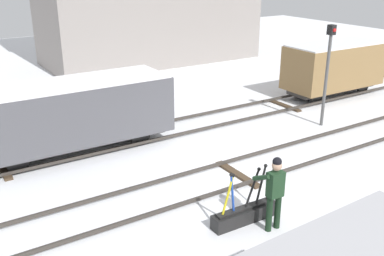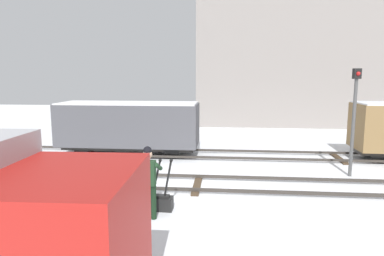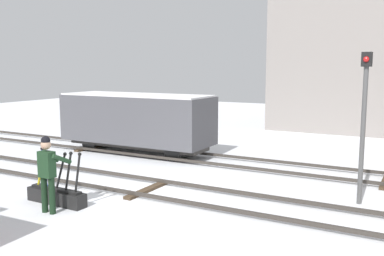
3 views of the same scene
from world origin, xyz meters
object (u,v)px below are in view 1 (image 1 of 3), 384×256
switch_lever_frame (245,212)px  freight_car_near_switch (75,113)px  freight_car_back_track (334,66)px  rail_worker (274,188)px  signal_post (328,66)px

switch_lever_frame → freight_car_near_switch: 6.76m
switch_lever_frame → freight_car_back_track: 12.12m
switch_lever_frame → rail_worker: size_ratio=0.97×
signal_post → freight_car_near_switch: signal_post is taller
switch_lever_frame → signal_post: bearing=30.2°
rail_worker → freight_car_near_switch: size_ratio=0.30×
freight_car_back_track → switch_lever_frame: bearing=-147.6°
signal_post → switch_lever_frame: bearing=-151.1°
freight_car_back_track → freight_car_near_switch: size_ratio=0.77×
rail_worker → freight_car_near_switch: (-2.43, 6.91, 0.31)m
switch_lever_frame → signal_post: (6.82, 3.77, 2.11)m
switch_lever_frame → freight_car_back_track: (10.27, 6.34, 1.17)m
rail_worker → freight_car_back_track: freight_car_back_track is taller
switch_lever_frame → signal_post: 8.08m
rail_worker → signal_post: size_ratio=0.49×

